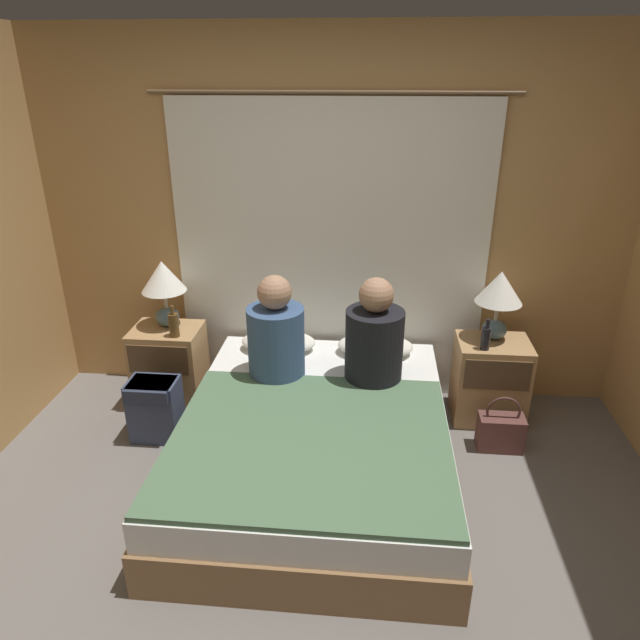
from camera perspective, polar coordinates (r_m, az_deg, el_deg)
ground_plane at (r=2.99m, az=-2.10°, el=-24.39°), size 16.00×16.00×0.00m
wall_back at (r=3.95m, az=1.09°, el=9.57°), size 4.13×0.06×2.50m
curtain_panel at (r=3.95m, az=1.00°, el=6.51°), size 2.33×0.02×2.10m
bed at (r=3.41m, az=-0.47°, el=-12.29°), size 1.52×1.93×0.43m
nightstand_left at (r=4.21m, az=-14.80°, el=-4.40°), size 0.47×0.38×0.57m
nightstand_right at (r=4.05m, az=16.61°, el=-5.77°), size 0.47×0.38×0.57m
lamp_left at (r=4.02m, az=-15.38°, el=3.64°), size 0.30×0.30×0.47m
lamp_right at (r=3.86m, az=17.48°, el=2.53°), size 0.30×0.30×0.47m
pillow_left at (r=3.96m, az=-4.18°, el=-2.18°), size 0.51×0.31×0.12m
pillow_right at (r=3.92m, az=5.55°, el=-2.58°), size 0.51×0.31×0.12m
blanket_on_bed at (r=3.05m, az=-1.03°, el=-11.89°), size 1.46×1.30×0.03m
person_left_in_bed at (r=3.54m, az=-4.42°, el=-1.62°), size 0.36×0.36×0.67m
person_right_in_bed at (r=3.49m, az=5.46°, el=-1.99°), size 0.36×0.36×0.68m
beer_bottle_on_left_stand at (r=3.92m, az=-14.41°, el=-0.45°), size 0.07×0.07×0.22m
beer_bottle_on_right_stand at (r=3.78m, az=16.25°, el=-1.71°), size 0.06×0.06×0.21m
backpack_on_floor at (r=3.86m, az=-16.18°, el=-8.26°), size 0.31×0.25×0.41m
handbag_on_floor at (r=3.84m, az=17.60°, el=-10.55°), size 0.28×0.15×0.38m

